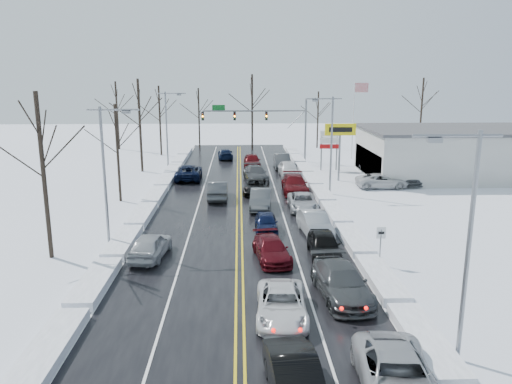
{
  "coord_description": "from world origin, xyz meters",
  "views": [
    {
      "loc": [
        0.03,
        -35.21,
        10.87
      ],
      "look_at": [
        1.25,
        0.41,
        2.5
      ],
      "focal_mm": 35.0,
      "sensor_mm": 36.0,
      "label": 1
    }
  ],
  "objects_px": {
    "tires_plus_sign": "(340,133)",
    "oncoming_car_0": "(218,199)",
    "flagpole": "(355,114)",
    "dealership_building": "(458,152)",
    "traffic_signal_mast": "(266,119)"
  },
  "relations": [
    {
      "from": "tires_plus_sign",
      "to": "oncoming_car_0",
      "type": "distance_m",
      "value": 15.34
    },
    {
      "from": "flagpole",
      "to": "dealership_building",
      "type": "relative_size",
      "value": 0.49
    },
    {
      "from": "traffic_signal_mast",
      "to": "flagpole",
      "type": "height_order",
      "value": "flagpole"
    },
    {
      "from": "flagpole",
      "to": "dealership_building",
      "type": "distance_m",
      "value": 15.24
    },
    {
      "from": "flagpole",
      "to": "oncoming_car_0",
      "type": "bearing_deg",
      "value": -128.44
    },
    {
      "from": "tires_plus_sign",
      "to": "dealership_building",
      "type": "relative_size",
      "value": 0.29
    },
    {
      "from": "dealership_building",
      "to": "flagpole",
      "type": "bearing_deg",
      "value": 126.27
    },
    {
      "from": "tires_plus_sign",
      "to": "traffic_signal_mast",
      "type": "bearing_deg",
      "value": 120.46
    },
    {
      "from": "tires_plus_sign",
      "to": "dealership_building",
      "type": "bearing_deg",
      "value": 8.47
    },
    {
      "from": "traffic_signal_mast",
      "to": "tires_plus_sign",
      "type": "relative_size",
      "value": 2.21
    },
    {
      "from": "dealership_building",
      "to": "oncoming_car_0",
      "type": "relative_size",
      "value": 4.18
    },
    {
      "from": "flagpole",
      "to": "oncoming_car_0",
      "type": "distance_m",
      "value": 28.11
    },
    {
      "from": "traffic_signal_mast",
      "to": "dealership_building",
      "type": "distance_m",
      "value": 23.01
    },
    {
      "from": "traffic_signal_mast",
      "to": "dealership_building",
      "type": "height_order",
      "value": "traffic_signal_mast"
    },
    {
      "from": "traffic_signal_mast",
      "to": "oncoming_car_0",
      "type": "xyz_separation_m",
      "value": [
        -5.36,
        -19.51,
        -5.48
      ]
    }
  ]
}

